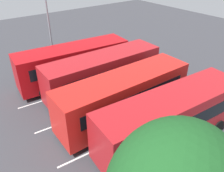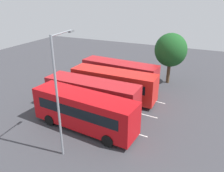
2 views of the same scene
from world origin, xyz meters
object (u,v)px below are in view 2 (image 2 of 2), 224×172
bus_center_right (92,95)px  street_lamp (59,91)px  bus_far_left (119,74)px  bus_center_left (113,84)px  depot_tree (171,50)px  pedestrian (54,87)px  bus_far_right (84,110)px

bus_center_right → street_lamp: bearing=102.3°
bus_far_left → street_lamp: (-1.21, 13.54, 3.33)m
bus_center_left → depot_tree: depot_tree is taller
bus_center_right → bus_center_left: bearing=-100.8°
pedestrian → street_lamp: 11.65m
street_lamp → depot_tree: bearing=-18.5°
pedestrian → bus_center_left: bearing=48.0°
bus_far_left → bus_far_right: size_ratio=1.00×
bus_far_left → bus_center_left: (-0.71, 3.43, 0.00)m
bus_far_right → depot_tree: 15.16m
pedestrian → depot_tree: size_ratio=0.27×
street_lamp → pedestrian: bearing=36.5°
street_lamp → bus_far_left: bearing=-0.2°
bus_center_left → bus_far_right: same height
bus_far_right → pedestrian: bus_far_right is taller
bus_far_left → depot_tree: bearing=-137.7°
depot_tree → pedestrian: bearing=40.0°
bus_far_right → depot_tree: depot_tree is taller
bus_center_right → bus_far_right: (-0.96, 3.07, 0.00)m
bus_far_right → pedestrian: 8.42m
pedestrian → street_lamp: (-7.27, 8.13, 4.10)m
pedestrian → bus_far_right: bearing=-2.1°
bus_center_left → street_lamp: 10.65m
bus_far_right → bus_far_left: bearing=-79.7°
bus_center_right → street_lamp: size_ratio=1.09×
bus_far_left → pedestrian: bus_far_left is taller
street_lamp → bus_center_left: bearing=-2.5°
bus_center_left → bus_center_right: (0.77, 3.58, 0.00)m
bus_far_left → bus_center_left: same height
bus_center_left → depot_tree: 9.30m
bus_center_left → bus_center_right: same height
bus_far_left → bus_center_right: size_ratio=1.01×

